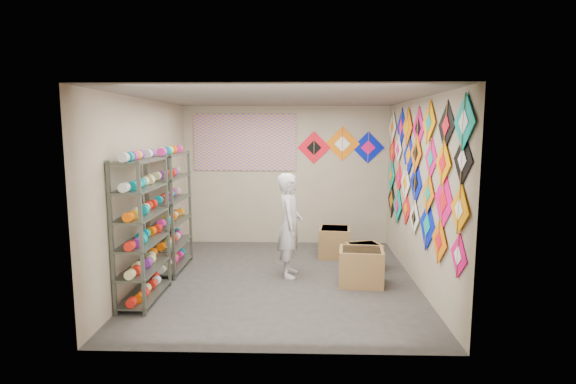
{
  "coord_description": "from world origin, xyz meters",
  "views": [
    {
      "loc": [
        0.3,
        -6.54,
        2.27
      ],
      "look_at": [
        0.1,
        0.3,
        1.3
      ],
      "focal_mm": 28.0,
      "sensor_mm": 36.0,
      "label": 1
    }
  ],
  "objects_px": {
    "shelf_rack_back": "(171,212)",
    "carton_c": "(334,242)",
    "shopkeeper": "(290,225)",
    "carton_a": "(361,267)",
    "shelf_rack_front": "(142,230)",
    "carton_b": "(364,257)"
  },
  "relations": [
    {
      "from": "shelf_rack_front",
      "to": "shopkeeper",
      "type": "relative_size",
      "value": 1.19
    },
    {
      "from": "carton_a",
      "to": "shelf_rack_back",
      "type": "bearing_deg",
      "value": 174.2
    },
    {
      "from": "shelf_rack_back",
      "to": "carton_a",
      "type": "distance_m",
      "value": 3.1
    },
    {
      "from": "shelf_rack_back",
      "to": "carton_c",
      "type": "xyz_separation_m",
      "value": [
        2.68,
        0.85,
        -0.69
      ]
    },
    {
      "from": "shelf_rack_front",
      "to": "shopkeeper",
      "type": "distance_m",
      "value": 2.18
    },
    {
      "from": "shelf_rack_front",
      "to": "carton_c",
      "type": "relative_size",
      "value": 3.21
    },
    {
      "from": "shelf_rack_front",
      "to": "carton_c",
      "type": "distance_m",
      "value": 3.5
    },
    {
      "from": "shelf_rack_front",
      "to": "shelf_rack_back",
      "type": "xyz_separation_m",
      "value": [
        0.0,
        1.3,
        0.0
      ]
    },
    {
      "from": "shelf_rack_back",
      "to": "carton_a",
      "type": "bearing_deg",
      "value": -11.71
    },
    {
      "from": "shopkeeper",
      "to": "carton_c",
      "type": "relative_size",
      "value": 2.71
    },
    {
      "from": "carton_c",
      "to": "shopkeeper",
      "type": "bearing_deg",
      "value": -119.06
    },
    {
      "from": "carton_a",
      "to": "carton_b",
      "type": "height_order",
      "value": "carton_a"
    },
    {
      "from": "carton_b",
      "to": "shopkeeper",
      "type": "bearing_deg",
      "value": 179.69
    },
    {
      "from": "carton_a",
      "to": "carton_b",
      "type": "relative_size",
      "value": 1.24
    },
    {
      "from": "shopkeeper",
      "to": "carton_a",
      "type": "height_order",
      "value": "shopkeeper"
    },
    {
      "from": "shelf_rack_front",
      "to": "carton_a",
      "type": "bearing_deg",
      "value": 13.03
    },
    {
      "from": "shelf_rack_front",
      "to": "carton_b",
      "type": "distance_m",
      "value": 3.49
    },
    {
      "from": "shopkeeper",
      "to": "shelf_rack_back",
      "type": "bearing_deg",
      "value": 84.35
    },
    {
      "from": "carton_a",
      "to": "carton_c",
      "type": "height_order",
      "value": "carton_a"
    },
    {
      "from": "shelf_rack_back",
      "to": "shopkeeper",
      "type": "xyz_separation_m",
      "value": [
        1.91,
        -0.25,
        -0.15
      ]
    },
    {
      "from": "carton_b",
      "to": "carton_c",
      "type": "xyz_separation_m",
      "value": [
        -0.42,
        0.74,
        0.05
      ]
    },
    {
      "from": "shelf_rack_front",
      "to": "carton_c",
      "type": "bearing_deg",
      "value": 38.64
    }
  ]
}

